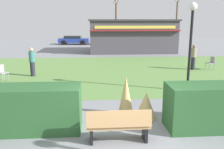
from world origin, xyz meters
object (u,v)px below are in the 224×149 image
at_px(cafe_chair_east, 2,71).
at_px(parked_car_center_slot, 108,40).
at_px(food_kiosk, 132,36).
at_px(cafe_chair_west, 211,62).
at_px(park_bench, 119,125).
at_px(tree_left_bg, 116,22).
at_px(lamppost_mid, 191,36).
at_px(person_strolling, 32,62).
at_px(tree_right_bg, 177,20).
at_px(parked_car_east_slot, 146,39).
at_px(parked_car_west_slot, 74,40).
at_px(person_standing, 193,57).

xyz_separation_m(cafe_chair_east, parked_car_center_slot, (6.98, 21.13, 0.12)).
height_order(food_kiosk, cafe_chair_west, food_kiosk).
height_order(park_bench, cafe_chair_east, park_bench).
xyz_separation_m(cafe_chair_east, tree_left_bg, (8.35, 24.23, 2.58)).
bearing_deg(parked_car_center_slot, lamppost_mid, -84.15).
height_order(cafe_chair_east, person_strolling, person_strolling).
xyz_separation_m(lamppost_mid, parked_car_center_slot, (-2.43, 23.73, -1.89)).
height_order(lamppost_mid, cafe_chair_west, lamppost_mid).
bearing_deg(cafe_chair_west, park_bench, -127.21).
relative_size(cafe_chair_west, parked_car_center_slot, 0.20).
height_order(lamppost_mid, food_kiosk, lamppost_mid).
relative_size(person_strolling, tree_right_bg, 0.22).
xyz_separation_m(cafe_chair_west, tree_right_bg, (6.12, 25.51, 2.87)).
height_order(lamppost_mid, parked_car_center_slot, lamppost_mid).
bearing_deg(person_strolling, parked_car_center_slot, 30.52).
xyz_separation_m(cafe_chair_west, person_strolling, (-11.49, -1.13, 0.33)).
distance_m(cafe_chair_west, parked_car_east_slot, 18.94).
bearing_deg(tree_right_bg, parked_car_center_slot, -151.30).
distance_m(parked_car_center_slot, tree_right_bg, 13.97).
bearing_deg(parked_car_east_slot, tree_left_bg, 143.04).
bearing_deg(parked_car_east_slot, parked_car_center_slot, -179.97).
bearing_deg(tree_left_bg, lamppost_mid, -87.73).
bearing_deg(parked_car_east_slot, lamppost_mid, -97.32).
bearing_deg(cafe_chair_east, parked_car_west_slot, 84.36).
relative_size(lamppost_mid, tree_left_bg, 0.58).
distance_m(person_standing, tree_left_bg, 22.28).
relative_size(person_standing, parked_car_west_slot, 0.39).
bearing_deg(park_bench, cafe_chair_east, 128.29).
xyz_separation_m(parked_car_west_slot, tree_right_bg, (16.91, 6.57, 2.76)).
distance_m(cafe_chair_east, tree_left_bg, 25.76).
relative_size(cafe_chair_west, person_standing, 0.53).
bearing_deg(food_kiosk, cafe_chair_east, -126.13).
relative_size(lamppost_mid, person_strolling, 2.37).
xyz_separation_m(food_kiosk, parked_car_east_slot, (3.47, 8.82, -1.05)).
xyz_separation_m(parked_car_center_slot, tree_right_bg, (12.02, 6.58, 2.76)).
bearing_deg(cafe_chair_west, parked_car_west_slot, 119.68).
height_order(person_strolling, parked_car_west_slot, person_strolling).
distance_m(cafe_chair_west, parked_car_west_slot, 21.80).
bearing_deg(person_standing, parked_car_center_slot, 154.18).
relative_size(cafe_chair_west, tree_right_bg, 0.12).
relative_size(lamppost_mid, parked_car_east_slot, 0.95).
distance_m(park_bench, parked_car_center_slot, 28.40).
height_order(park_bench, parked_car_east_slot, parked_car_east_slot).
xyz_separation_m(park_bench, person_strolling, (-4.33, 8.31, 0.38)).
height_order(food_kiosk, parked_car_west_slot, food_kiosk).
xyz_separation_m(cafe_chair_east, person_strolling, (1.39, 1.07, 0.33)).
distance_m(food_kiosk, tree_left_bg, 12.02).
distance_m(lamppost_mid, parked_car_center_slot, 23.92).
distance_m(cafe_chair_west, person_strolling, 11.55).
bearing_deg(person_standing, tree_right_bg, 124.11).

